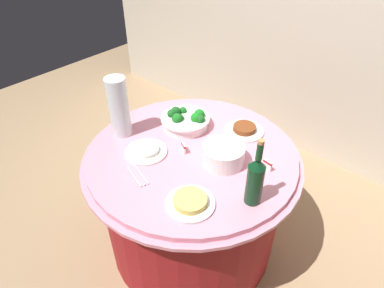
{
  "coord_description": "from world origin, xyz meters",
  "views": [
    {
      "loc": [
        0.9,
        -1.02,
        1.84
      ],
      "look_at": [
        0.0,
        0.0,
        0.79
      ],
      "focal_mm": 31.12,
      "sensor_mm": 36.0,
      "label": 1
    }
  ],
  "objects_px": {
    "food_plate_noodles": "(190,202)",
    "label_placard_front": "(183,147)",
    "plate_stack": "(223,155)",
    "food_plate_rice": "(146,151)",
    "serving_tongs": "(139,176)",
    "decorative_fruit_vase": "(119,109)",
    "label_placard_mid": "(267,165)",
    "wine_bottle": "(255,179)",
    "food_plate_stir_fry": "(244,130)",
    "broccoli_bowl": "(186,120)"
  },
  "relations": [
    {
      "from": "wine_bottle",
      "to": "label_placard_mid",
      "type": "relative_size",
      "value": 6.11
    },
    {
      "from": "serving_tongs",
      "to": "food_plate_noodles",
      "type": "height_order",
      "value": "food_plate_noodles"
    },
    {
      "from": "broccoli_bowl",
      "to": "food_plate_stir_fry",
      "type": "bearing_deg",
      "value": 32.15
    },
    {
      "from": "food_plate_noodles",
      "to": "label_placard_front",
      "type": "bearing_deg",
      "value": 137.09
    },
    {
      "from": "label_placard_mid",
      "to": "food_plate_rice",
      "type": "bearing_deg",
      "value": -150.73
    },
    {
      "from": "serving_tongs",
      "to": "food_plate_stir_fry",
      "type": "height_order",
      "value": "food_plate_stir_fry"
    },
    {
      "from": "food_plate_noodles",
      "to": "food_plate_rice",
      "type": "xyz_separation_m",
      "value": [
        -0.41,
        0.12,
        -0.0
      ]
    },
    {
      "from": "label_placard_mid",
      "to": "food_plate_noodles",
      "type": "bearing_deg",
      "value": -107.3
    },
    {
      "from": "wine_bottle",
      "to": "label_placard_mid",
      "type": "xyz_separation_m",
      "value": [
        -0.06,
        0.22,
        -0.1
      ]
    },
    {
      "from": "food_plate_noodles",
      "to": "label_placard_mid",
      "type": "distance_m",
      "value": 0.44
    },
    {
      "from": "label_placard_mid",
      "to": "food_plate_stir_fry",
      "type": "bearing_deg",
      "value": 143.94
    },
    {
      "from": "food_plate_stir_fry",
      "to": "label_placard_front",
      "type": "xyz_separation_m",
      "value": [
        -0.14,
        -0.36,
        0.02
      ]
    },
    {
      "from": "broccoli_bowl",
      "to": "food_plate_stir_fry",
      "type": "xyz_separation_m",
      "value": [
        0.28,
        0.18,
        -0.03
      ]
    },
    {
      "from": "wine_bottle",
      "to": "decorative_fruit_vase",
      "type": "relative_size",
      "value": 0.99
    },
    {
      "from": "food_plate_noodles",
      "to": "label_placard_mid",
      "type": "xyz_separation_m",
      "value": [
        0.13,
        0.42,
        0.01
      ]
    },
    {
      "from": "wine_bottle",
      "to": "decorative_fruit_vase",
      "type": "bearing_deg",
      "value": -176.56
    },
    {
      "from": "serving_tongs",
      "to": "label_placard_front",
      "type": "xyz_separation_m",
      "value": [
        0.03,
        0.28,
        0.03
      ]
    },
    {
      "from": "decorative_fruit_vase",
      "to": "label_placard_front",
      "type": "relative_size",
      "value": 6.18
    },
    {
      "from": "wine_bottle",
      "to": "food_plate_rice",
      "type": "xyz_separation_m",
      "value": [
        -0.6,
        -0.08,
        -0.12
      ]
    },
    {
      "from": "label_placard_front",
      "to": "label_placard_mid",
      "type": "bearing_deg",
      "value": 22.96
    },
    {
      "from": "plate_stack",
      "to": "label_placard_mid",
      "type": "xyz_separation_m",
      "value": [
        0.19,
        0.1,
        -0.02
      ]
    },
    {
      "from": "plate_stack",
      "to": "food_plate_rice",
      "type": "bearing_deg",
      "value": -149.5
    },
    {
      "from": "label_placard_front",
      "to": "decorative_fruit_vase",
      "type": "bearing_deg",
      "value": -164.74
    },
    {
      "from": "wine_bottle",
      "to": "food_plate_noodles",
      "type": "bearing_deg",
      "value": -133.67
    },
    {
      "from": "broccoli_bowl",
      "to": "label_placard_front",
      "type": "xyz_separation_m",
      "value": [
        0.15,
        -0.18,
        -0.01
      ]
    },
    {
      "from": "broccoli_bowl",
      "to": "wine_bottle",
      "type": "bearing_deg",
      "value": -21.13
    },
    {
      "from": "wine_bottle",
      "to": "food_plate_noodles",
      "type": "distance_m",
      "value": 0.3
    },
    {
      "from": "plate_stack",
      "to": "food_plate_stir_fry",
      "type": "relative_size",
      "value": 0.95
    },
    {
      "from": "food_plate_noodles",
      "to": "food_plate_stir_fry",
      "type": "distance_m",
      "value": 0.63
    },
    {
      "from": "broccoli_bowl",
      "to": "food_plate_rice",
      "type": "relative_size",
      "value": 1.27
    },
    {
      "from": "wine_bottle",
      "to": "food_plate_rice",
      "type": "bearing_deg",
      "value": -172.18
    },
    {
      "from": "serving_tongs",
      "to": "label_placard_front",
      "type": "height_order",
      "value": "label_placard_front"
    },
    {
      "from": "serving_tongs",
      "to": "food_plate_rice",
      "type": "bearing_deg",
      "value": 126.32
    },
    {
      "from": "plate_stack",
      "to": "label_placard_front",
      "type": "height_order",
      "value": "plate_stack"
    },
    {
      "from": "plate_stack",
      "to": "label_placard_mid",
      "type": "bearing_deg",
      "value": 26.98
    },
    {
      "from": "food_plate_rice",
      "to": "label_placard_mid",
      "type": "distance_m",
      "value": 0.62
    },
    {
      "from": "broccoli_bowl",
      "to": "label_placard_mid",
      "type": "relative_size",
      "value": 5.09
    },
    {
      "from": "decorative_fruit_vase",
      "to": "food_plate_stir_fry",
      "type": "bearing_deg",
      "value": 42.33
    },
    {
      "from": "wine_bottle",
      "to": "serving_tongs",
      "type": "height_order",
      "value": "wine_bottle"
    },
    {
      "from": "food_plate_rice",
      "to": "food_plate_stir_fry",
      "type": "relative_size",
      "value": 1.0
    },
    {
      "from": "broccoli_bowl",
      "to": "serving_tongs",
      "type": "height_order",
      "value": "broccoli_bowl"
    },
    {
      "from": "food_plate_noodles",
      "to": "serving_tongs",
      "type": "bearing_deg",
      "value": -174.0
    },
    {
      "from": "broccoli_bowl",
      "to": "food_plate_noodles",
      "type": "height_order",
      "value": "broccoli_bowl"
    },
    {
      "from": "plate_stack",
      "to": "food_plate_stir_fry",
      "type": "distance_m",
      "value": 0.3
    },
    {
      "from": "wine_bottle",
      "to": "food_plate_stir_fry",
      "type": "relative_size",
      "value": 1.53
    },
    {
      "from": "label_placard_front",
      "to": "food_plate_stir_fry",
      "type": "bearing_deg",
      "value": 69.39
    },
    {
      "from": "wine_bottle",
      "to": "food_plate_stir_fry",
      "type": "xyz_separation_m",
      "value": [
        -0.32,
        0.41,
        -0.11
      ]
    },
    {
      "from": "label_placard_mid",
      "to": "serving_tongs",
      "type": "bearing_deg",
      "value": -133.8
    },
    {
      "from": "food_plate_rice",
      "to": "label_placard_front",
      "type": "xyz_separation_m",
      "value": [
        0.14,
        0.13,
        0.02
      ]
    },
    {
      "from": "plate_stack",
      "to": "serving_tongs",
      "type": "bearing_deg",
      "value": -124.11
    }
  ]
}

